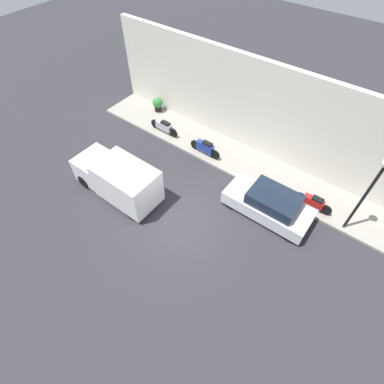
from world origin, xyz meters
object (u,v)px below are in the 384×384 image
(scooter_silver, at_px, (164,126))
(potted_plant, at_px, (158,104))
(motorcycle_blue, at_px, (205,147))
(streetlamp, at_px, (374,183))
(delivery_van, at_px, (117,178))
(motorcycle_red, at_px, (314,202))
(parked_car, at_px, (269,204))

(scooter_silver, distance_m, potted_plant, 2.25)
(motorcycle_blue, distance_m, streetlamp, 8.16)
(delivery_van, bearing_deg, motorcycle_red, -59.33)
(motorcycle_blue, bearing_deg, motorcycle_red, -90.14)
(parked_car, relative_size, scooter_silver, 2.04)
(scooter_silver, bearing_deg, motorcycle_red, -90.61)
(delivery_van, bearing_deg, motorcycle_blue, -20.36)
(delivery_van, bearing_deg, potted_plant, 25.70)
(motorcycle_red, distance_m, potted_plant, 11.03)
(parked_car, xyz_separation_m, motorcycle_red, (1.49, -1.54, -0.16))
(motorcycle_red, bearing_deg, potted_plant, 82.06)
(parked_car, xyz_separation_m, streetlamp, (1.32, -3.15, 2.36))
(streetlamp, relative_size, potted_plant, 4.54)
(streetlamp, bearing_deg, potted_plant, 82.32)
(delivery_van, bearing_deg, streetlamp, -64.55)
(parked_car, distance_m, delivery_van, 7.16)
(delivery_van, height_order, streetlamp, streetlamp)
(delivery_van, distance_m, potted_plant, 6.92)
(delivery_van, relative_size, motorcycle_red, 2.47)
(potted_plant, bearing_deg, motorcycle_red, -97.94)
(motorcycle_blue, relative_size, potted_plant, 2.08)
(motorcycle_blue, xyz_separation_m, potted_plant, (1.51, 4.75, 0.05))
(motorcycle_red, distance_m, streetlamp, 2.99)
(motorcycle_red, bearing_deg, scooter_silver, 89.39)
(motorcycle_red, relative_size, motorcycle_blue, 0.95)
(parked_car, height_order, motorcycle_red, parked_car)
(delivery_van, bearing_deg, parked_car, -63.28)
(delivery_van, height_order, potted_plant, delivery_van)
(delivery_van, distance_m, motorcycle_red, 9.23)
(motorcycle_red, bearing_deg, parked_car, 133.98)
(potted_plant, bearing_deg, delivery_van, -154.30)
(scooter_silver, relative_size, streetlamp, 0.47)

